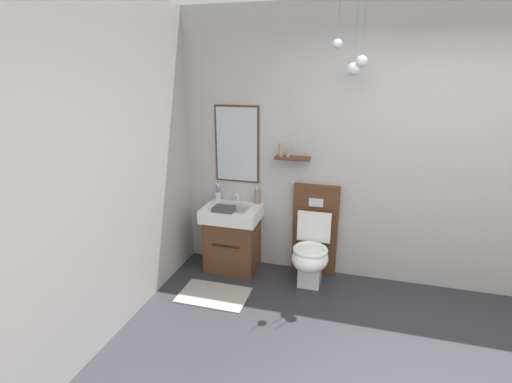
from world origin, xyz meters
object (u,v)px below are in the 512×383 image
(vanity_sink_left, at_px, (233,236))
(toothbrush_cup, at_px, (218,196))
(toilet, at_px, (312,247))
(folded_hand_towel, at_px, (224,209))
(soap_dispenser, at_px, (257,196))

(vanity_sink_left, height_order, toothbrush_cup, toothbrush_cup)
(vanity_sink_left, height_order, toilet, toilet)
(toothbrush_cup, xyz_separation_m, folded_hand_towel, (0.18, -0.31, -0.03))
(toothbrush_cup, bearing_deg, vanity_sink_left, -36.14)
(toothbrush_cup, bearing_deg, toilet, -8.28)
(vanity_sink_left, xyz_separation_m, toothbrush_cup, (-0.22, 0.16, 0.40))
(toilet, bearing_deg, folded_hand_towel, -171.07)
(vanity_sink_left, relative_size, toilet, 0.73)
(vanity_sink_left, distance_m, folded_hand_towel, 0.40)
(toilet, distance_m, toothbrush_cup, 1.19)
(toothbrush_cup, distance_m, folded_hand_towel, 0.36)
(toilet, bearing_deg, vanity_sink_left, -179.83)
(soap_dispenser, height_order, folded_hand_towel, soap_dispenser)
(toothbrush_cup, bearing_deg, folded_hand_towel, -58.96)
(vanity_sink_left, height_order, folded_hand_towel, folded_hand_towel)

